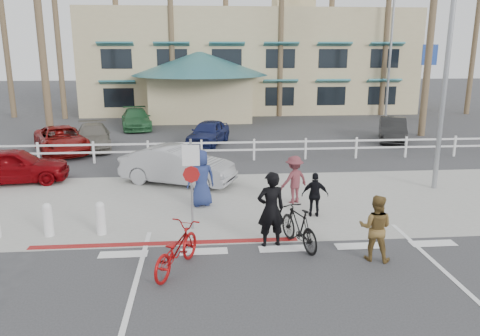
{
  "coord_description": "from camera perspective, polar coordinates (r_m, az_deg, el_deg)",
  "views": [
    {
      "loc": [
        -2.01,
        -10.34,
        4.95
      ],
      "look_at": [
        -0.86,
        3.22,
        1.5
      ],
      "focal_mm": 35.0,
      "sensor_mm": 36.0,
      "label": 1
    }
  ],
  "objects": [
    {
      "name": "palm_5",
      "position": [
        35.88,
        5.03,
        16.66
      ],
      "size": [
        4.0,
        4.0,
        13.0
      ],
      "primitive_type": null,
      "color": "black",
      "rests_on": "ground"
    },
    {
      "name": "car_red_compact",
      "position": [
        19.71,
        -25.93,
        0.27
      ],
      "size": [
        4.16,
        2.06,
        1.37
      ],
      "primitive_type": "imported",
      "rotation": [
        0.0,
        0.0,
        1.68
      ],
      "color": "#6B0207",
      "rests_on": "ground"
    },
    {
      "name": "building",
      "position": [
        41.54,
        0.73,
        15.2
      ],
      "size": [
        28.0,
        16.0,
        11.3
      ],
      "primitive_type": null,
      "color": "#C3B385",
      "rests_on": "ground"
    },
    {
      "name": "lot_car_1",
      "position": [
        25.16,
        -17.49,
        3.66
      ],
      "size": [
        2.58,
        4.53,
        1.24
      ],
      "primitive_type": "imported",
      "rotation": [
        0.0,
        0.0,
        0.21
      ],
      "color": "#615C53",
      "rests_on": "ground"
    },
    {
      "name": "bollard_1",
      "position": [
        13.78,
        -22.36,
        -5.85
      ],
      "size": [
        0.26,
        0.26,
        0.95
      ],
      "primitive_type": null,
      "color": "silver",
      "rests_on": "ground"
    },
    {
      "name": "info_sign",
      "position": [
        36.15,
        21.8,
        9.83
      ],
      "size": [
        1.2,
        0.16,
        5.6
      ],
      "primitive_type": null,
      "color": "navy",
      "rests_on": "ground"
    },
    {
      "name": "lot_car_0",
      "position": [
        24.65,
        -20.96,
        3.22
      ],
      "size": [
        3.85,
        5.11,
        1.29
      ],
      "primitive_type": "imported",
      "rotation": [
        0.0,
        0.0,
        0.42
      ],
      "color": "maroon",
      "rests_on": "ground"
    },
    {
      "name": "bike_red",
      "position": [
        10.93,
        -7.8,
        -9.78
      ],
      "size": [
        1.47,
        2.12,
        1.06
      ],
      "primitive_type": "imported",
      "rotation": [
        0.0,
        0.0,
        2.71
      ],
      "color": "maroon",
      "rests_on": "ground"
    },
    {
      "name": "parking_lot",
      "position": [
        28.84,
        -0.77,
        4.35
      ],
      "size": [
        50.0,
        16.0,
        0.01
      ],
      "primitive_type": "cube",
      "color": "#333335",
      "rests_on": "ground"
    },
    {
      "name": "streetlight_1",
      "position": [
        37.09,
        17.86,
        13.27
      ],
      "size": [
        0.6,
        2.0,
        9.5
      ],
      "primitive_type": null,
      "color": "gray",
      "rests_on": "ground"
    },
    {
      "name": "bollard_0",
      "position": [
        13.42,
        -16.63,
        -5.88
      ],
      "size": [
        0.26,
        0.26,
        0.95
      ],
      "primitive_type": null,
      "color": "silver",
      "rests_on": "ground"
    },
    {
      "name": "pedestrian_child",
      "position": [
        14.33,
        9.13,
        -3.26
      ],
      "size": [
        0.85,
        0.46,
        1.37
      ],
      "primitive_type": "imported",
      "rotation": [
        0.0,
        0.0,
        2.98
      ],
      "color": "black",
      "rests_on": "ground"
    },
    {
      "name": "cross_street",
      "position": [
        19.58,
        1.22,
        -0.41
      ],
      "size": [
        40.0,
        5.0,
        0.01
      ],
      "primitive_type": "cube",
      "color": "#333335",
      "rests_on": "ground"
    },
    {
      "name": "palm_6",
      "position": [
        37.86,
        11.16,
        19.36
      ],
      "size": [
        4.0,
        4.0,
        17.0
      ],
      "primitive_type": null,
      "color": "black",
      "rests_on": "ground"
    },
    {
      "name": "rider_red",
      "position": [
        11.99,
        3.78,
        -5.06
      ],
      "size": [
        0.79,
        0.58,
        1.99
      ],
      "primitive_type": "imported",
      "rotation": [
        0.0,
        0.0,
        3.29
      ],
      "color": "black",
      "rests_on": "ground"
    },
    {
      "name": "palm_11",
      "position": [
        29.45,
        22.46,
        17.2
      ],
      "size": [
        4.0,
        4.0,
        14.0
      ],
      "primitive_type": null,
      "color": "black",
      "rests_on": "ground"
    },
    {
      "name": "palm_1",
      "position": [
        36.76,
        -21.44,
        15.71
      ],
      "size": [
        4.0,
        4.0,
        13.0
      ],
      "primitive_type": null,
      "color": "black",
      "rests_on": "ground"
    },
    {
      "name": "palm_7",
      "position": [
        38.07,
        17.53,
        16.69
      ],
      "size": [
        4.0,
        4.0,
        14.0
      ],
      "primitive_type": null,
      "color": "black",
      "rests_on": "ground"
    },
    {
      "name": "sidewalk_plaza",
      "position": [
        15.77,
        2.74,
        -4.06
      ],
      "size": [
        22.0,
        7.0,
        0.01
      ],
      "primitive_type": "cube",
      "color": "gray",
      "rests_on": "ground"
    },
    {
      "name": "palm_2",
      "position": [
        36.95,
        -14.93,
        18.52
      ],
      "size": [
        4.0,
        4.0,
        16.0
      ],
      "primitive_type": null,
      "color": "black",
      "rests_on": "ground"
    },
    {
      "name": "palm_10",
      "position": [
        26.59,
        -23.2,
        15.4
      ],
      "size": [
        4.0,
        4.0,
        12.0
      ],
      "primitive_type": null,
      "color": "black",
      "rests_on": "ground"
    },
    {
      "name": "sign_post",
      "position": [
        13.02,
        -5.94,
        -1.45
      ],
      "size": [
        0.5,
        0.1,
        2.9
      ],
      "primitive_type": null,
      "color": "gray",
      "rests_on": "ground"
    },
    {
      "name": "lot_car_2",
      "position": [
        25.11,
        -3.89,
        4.34
      ],
      "size": [
        2.71,
        4.1,
        1.3
      ],
      "primitive_type": "imported",
      "rotation": [
        0.0,
        0.0,
        -0.34
      ],
      "color": "#131B4A",
      "rests_on": "ground"
    },
    {
      "name": "rider_black",
      "position": [
        11.73,
        16.18,
        -7.02
      ],
      "size": [
        0.98,
        0.89,
        1.63
      ],
      "primitive_type": "imported",
      "rotation": [
        0.0,
        0.0,
        2.71
      ],
      "color": "brown",
      "rests_on": "ground"
    },
    {
      "name": "palm_9",
      "position": [
        41.14,
        26.86,
        14.93
      ],
      "size": [
        4.0,
        4.0,
        13.0
      ],
      "primitive_type": null,
      "color": "black",
      "rests_on": "ground"
    },
    {
      "name": "streetlight_0",
      "position": [
        17.98,
        23.93,
        11.61
      ],
      "size": [
        0.6,
        2.0,
        9.0
      ],
      "primitive_type": null,
      "color": "gray",
      "rests_on": "ground"
    },
    {
      "name": "pedestrian_a",
      "position": [
        15.49,
        6.61,
        -1.42
      ],
      "size": [
        1.19,
        1.0,
        1.6
      ],
      "primitive_type": "imported",
      "rotation": [
        0.0,
        0.0,
        3.62
      ],
      "color": "brown",
      "rests_on": "ground"
    },
    {
      "name": "curb_red",
      "position": [
        12.59,
        -9.07,
        -9.07
      ],
      "size": [
        7.0,
        0.25,
        0.02
      ],
      "primitive_type": "cube",
      "color": "maroon",
      "rests_on": "ground"
    },
    {
      "name": "rail_fence",
      "position": [
        21.46,
        1.99,
        2.25
      ],
      "size": [
        29.4,
        0.16,
        1.0
      ],
      "primitive_type": null,
      "color": "silver",
      "rests_on": "ground"
    },
    {
      "name": "lot_car_4",
      "position": [
        30.88,
        -12.54,
        5.86
      ],
      "size": [
        2.52,
        4.61,
        1.27
      ],
      "primitive_type": "imported",
      "rotation": [
        0.0,
        0.0,
        0.18
      ],
      "color": "#286036",
      "rests_on": "ground"
    },
    {
      "name": "palm_4",
      "position": [
        36.48,
        -1.75,
        18.24
      ],
      "size": [
        4.0,
        4.0,
        15.0
      ],
      "primitive_type": null,
      "color": "black",
      "rests_on": "ground"
    },
    {
      "name": "palm_0",
      "position": [
        39.02,
        -27.03,
        16.5
      ],
      "size": [
        4.0,
        4.0,
        15.0
      ],
      "primitive_type": null,
      "color": "black",
      "rests_on": "ground"
    },
    {
      "name": "palm_8",
      "position": [
        40.64,
        22.5,
        16.81
      ],
      "size": [
        4.0,
        4.0,
        15.0
      ],
      "primitive_type": null,
      "color": "black",
      "rests_on": "ground"
    },
    {
      "name": "palm_3",
      "position": [
        35.45,
        -8.43,
        17.4
      ],
      "size": [
        4.0,
        4.0,
        14.0
      ],
      "primitive_type": null,
      "color": "black",
      "rests_on": "ground"
    },
    {
      "name": "lot_car_3",
      "position": [
        27.33,
        18.1,
        4.47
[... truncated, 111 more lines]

